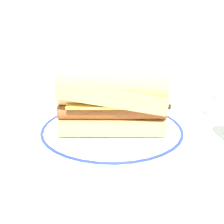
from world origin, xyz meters
name	(u,v)px	position (x,y,z in m)	size (l,w,h in m)	color
ground_plane	(107,135)	(0.00, 0.00, 0.00)	(1.50, 1.50, 0.00)	silver
plate	(112,130)	(0.01, 0.01, 0.01)	(0.30, 0.30, 0.01)	white
sausage_sandwich	(112,95)	(0.01, 0.01, 0.08)	(0.20, 0.11, 0.13)	#E4B56E
salt_shaker	(218,103)	(0.25, 0.08, 0.04)	(0.04, 0.04, 0.08)	white
butter_knife	(161,100)	(0.15, 0.21, 0.00)	(0.02, 0.16, 0.01)	silver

